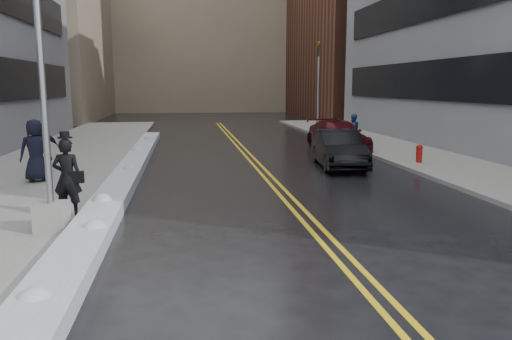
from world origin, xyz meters
name	(u,v)px	position (x,y,z in m)	size (l,w,h in m)	color
ground	(210,261)	(0.00, 0.00, 0.00)	(160.00, 160.00, 0.00)	black
sidewalk_west	(39,173)	(-5.75, 10.00, 0.07)	(5.50, 50.00, 0.15)	gray
sidewalk_east	(442,164)	(10.00, 10.00, 0.07)	(4.00, 50.00, 0.15)	gray
lane_line_left	(257,170)	(2.35, 10.00, 0.00)	(0.12, 50.00, 0.01)	gold
lane_line_right	(265,169)	(2.65, 10.00, 0.00)	(0.12, 50.00, 0.01)	gold
snow_ridge	(125,178)	(-2.45, 8.00, 0.17)	(0.90, 30.00, 0.34)	silver
building_west_far	(26,26)	(-15.50, 44.00, 9.00)	(14.00, 22.00, 18.00)	gray
building_far	(201,27)	(2.00, 60.00, 11.00)	(36.00, 16.00, 22.00)	gray
lamppost	(45,120)	(-3.30, 2.00, 2.53)	(0.65, 0.65, 7.62)	gray
fire_hydrant	(419,153)	(9.00, 10.00, 0.55)	(0.26, 0.26, 0.73)	maroon
traffic_signal	(318,83)	(8.50, 24.00, 3.40)	(0.16, 0.20, 6.00)	gray
pedestrian_fedora	(67,177)	(-3.20, 3.18, 1.09)	(0.68, 0.45, 1.87)	black
pedestrian_c	(36,150)	(-5.20, 7.90, 1.17)	(0.99, 0.65, 2.03)	black
pedestrian_d	(44,148)	(-5.43, 9.70, 1.03)	(1.03, 0.43, 1.76)	black
pedestrian_east	(353,130)	(8.20, 15.86, 0.97)	(0.80, 0.62, 1.64)	navy
car_black	(339,149)	(5.65, 10.13, 0.74)	(1.58, 4.52, 1.49)	black
car_maroon	(338,136)	(7.21, 15.27, 0.75)	(2.10, 5.17, 1.50)	#420A0F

